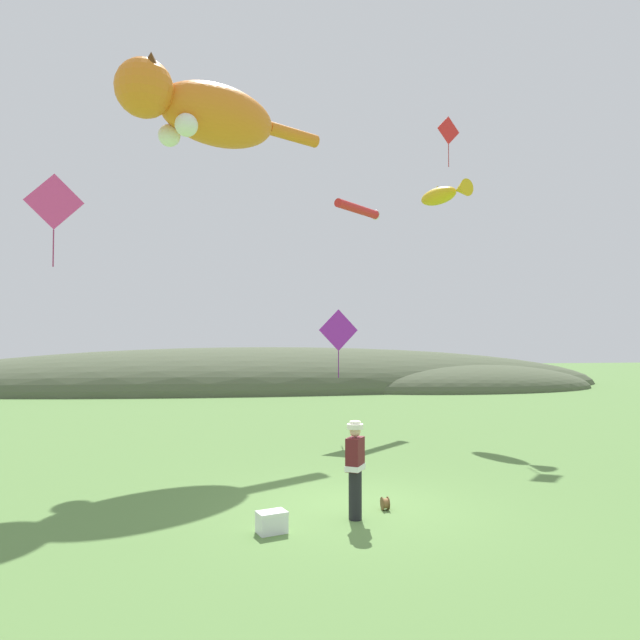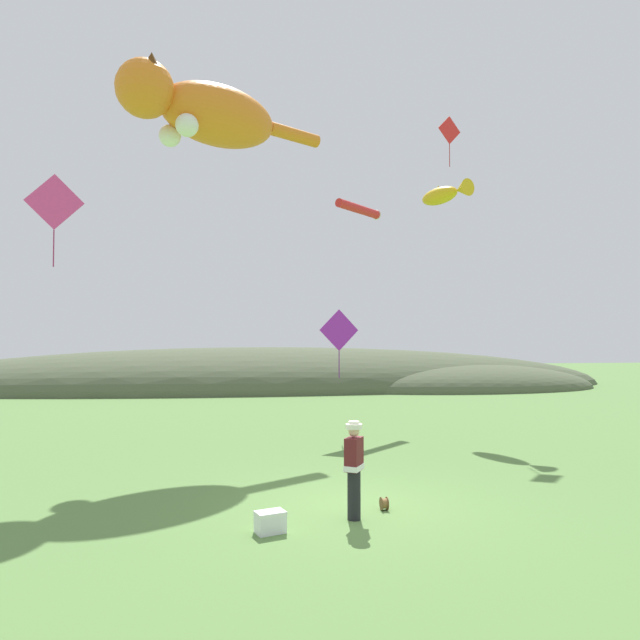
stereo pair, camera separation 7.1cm
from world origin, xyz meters
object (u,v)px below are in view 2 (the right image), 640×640
object	(u,v)px
kite_spool	(384,503)
kite_diamond_red	(449,131)
kite_tube_streamer	(359,209)
kite_diamond_pink	(54,202)
kite_fish_windsock	(444,194)
kite_diamond_violet	(339,331)
festival_attendant	(354,467)
kite_giant_cat	(204,112)
picnic_cooler	(270,522)

from	to	relation	value
kite_spool	kite_diamond_red	xyz separation A→B (m)	(5.62, 10.45, 11.38)
kite_tube_streamer	kite_diamond_red	xyz separation A→B (m)	(3.18, -2.04, 2.78)
kite_diamond_pink	kite_diamond_red	distance (m)	15.20
kite_fish_windsock	kite_diamond_violet	size ratio (longest dim) A/B	1.13
kite_tube_streamer	kite_diamond_red	world-z (taller)	kite_diamond_red
festival_attendant	kite_spool	distance (m)	1.18
kite_giant_cat	kite_fish_windsock	world-z (taller)	kite_giant_cat
kite_diamond_violet	kite_diamond_red	size ratio (longest dim) A/B	1.13
picnic_cooler	kite_giant_cat	world-z (taller)	kite_giant_cat
kite_diamond_pink	kite_tube_streamer	bearing A→B (deg)	42.13
kite_giant_cat	kite_diamond_violet	world-z (taller)	kite_giant_cat
festival_attendant	kite_diamond_pink	distance (m)	9.57
kite_spool	kite_diamond_pink	xyz separation A→B (m)	(-7.14, 3.83, 6.45)
kite_giant_cat	kite_fish_windsock	distance (m)	9.65
kite_tube_streamer	kite_diamond_pink	bearing A→B (deg)	-137.87
kite_diamond_pink	kite_diamond_violet	bearing A→B (deg)	28.29
picnic_cooler	kite_tube_streamer	xyz separation A→B (m)	(4.69, 13.43, 8.54)
kite_spool	kite_diamond_red	bearing A→B (deg)	61.72
kite_diamond_red	kite_diamond_pink	bearing A→B (deg)	-152.58
festival_attendant	kite_diamond_red	bearing A→B (deg)	59.95
kite_fish_windsock	kite_diamond_violet	world-z (taller)	kite_fish_windsock
festival_attendant	kite_diamond_red	size ratio (longest dim) A/B	0.88
kite_diamond_violet	picnic_cooler	bearing A→B (deg)	-108.17
festival_attendant	kite_tube_streamer	xyz separation A→B (m)	(3.13, 12.96, 7.77)
picnic_cooler	kite_diamond_red	bearing A→B (deg)	55.34
kite_tube_streamer	kite_diamond_violet	size ratio (longest dim) A/B	1.04
picnic_cooler	kite_fish_windsock	world-z (taller)	kite_fish_windsock
picnic_cooler	kite_diamond_red	xyz separation A→B (m)	(7.87, 11.39, 11.32)
picnic_cooler	kite_diamond_violet	xyz separation A→B (m)	(2.95, 8.98, 3.38)
kite_tube_streamer	kite_diamond_violet	bearing A→B (deg)	-111.38
kite_tube_streamer	kite_diamond_red	bearing A→B (deg)	-32.71
festival_attendant	kite_giant_cat	distance (m)	13.96
kite_fish_windsock	kite_diamond_violet	bearing A→B (deg)	-151.88
kite_spool	kite_tube_streamer	bearing A→B (deg)	78.95
kite_fish_windsock	picnic_cooler	bearing A→B (deg)	-123.73
picnic_cooler	kite_tube_streamer	distance (m)	16.59
kite_giant_cat	kite_diamond_pink	world-z (taller)	kite_giant_cat
kite_fish_windsock	kite_diamond_pink	distance (m)	14.48
kite_spool	kite_tube_streamer	world-z (taller)	kite_tube_streamer
kite_diamond_pink	kite_diamond_red	bearing A→B (deg)	27.42
picnic_cooler	kite_fish_windsock	xyz separation A→B (m)	(7.69, 11.52, 8.82)
kite_giant_cat	kite_diamond_violet	xyz separation A→B (m)	(4.52, -0.69, -7.40)
kite_fish_windsock	kite_diamond_pink	bearing A→B (deg)	-151.77
kite_diamond_violet	kite_diamond_pink	distance (m)	9.40
kite_spool	kite_giant_cat	bearing A→B (deg)	113.62
picnic_cooler	kite_giant_cat	xyz separation A→B (m)	(-1.57, 9.68, 10.78)
kite_diamond_violet	kite_diamond_pink	xyz separation A→B (m)	(-7.84, -4.22, 3.02)
picnic_cooler	kite_diamond_violet	bearing A→B (deg)	71.83
kite_giant_cat	kite_tube_streamer	size ratio (longest dim) A/B	2.98
festival_attendant	kite_spool	world-z (taller)	festival_attendant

